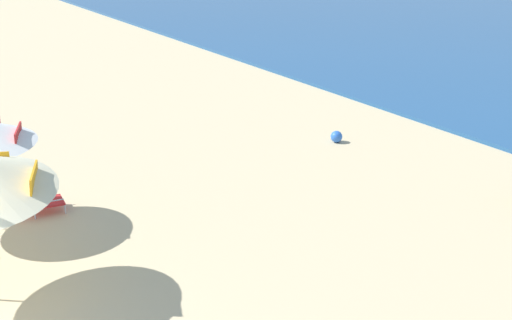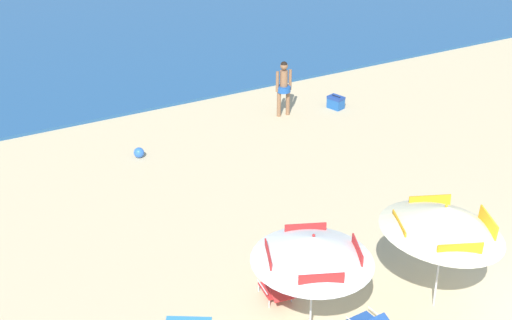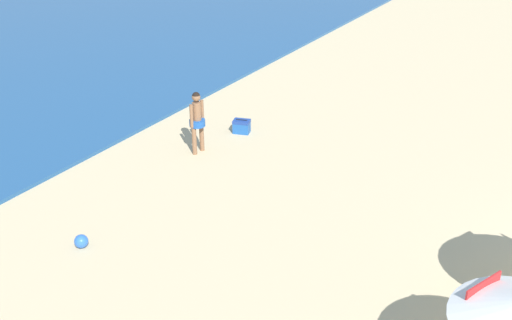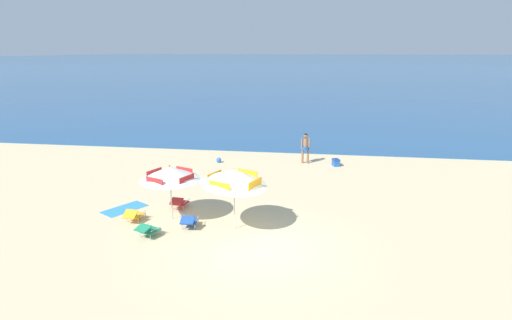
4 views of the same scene
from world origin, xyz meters
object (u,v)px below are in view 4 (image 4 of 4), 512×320
at_px(beach_umbrella_striped_second, 234,177).
at_px(lounge_chair_beside_umbrella, 179,202).
at_px(lounge_chair_under_umbrella, 189,221).
at_px(lounge_chair_spare_folded, 148,230).
at_px(lounge_chair_facing_sea, 134,215).
at_px(person_standing_near_shore, 305,146).
at_px(beach_towel, 125,209).
at_px(beach_ball, 219,160).
at_px(beach_umbrella_striped_main, 170,173).
at_px(cooler_box, 336,162).

relative_size(beach_umbrella_striped_second, lounge_chair_beside_umbrella, 3.49).
xyz_separation_m(lounge_chair_under_umbrella, lounge_chair_spare_folded, (-1.20, -0.98, 0.00)).
bearing_deg(lounge_chair_facing_sea, person_standing_near_shore, 57.27).
bearing_deg(person_standing_near_shore, beach_umbrella_striped_second, -102.85).
bearing_deg(beach_towel, beach_ball, 74.88).
height_order(person_standing_near_shore, beach_towel, person_standing_near_shore).
bearing_deg(beach_umbrella_striped_main, person_standing_near_shore, 62.31).
height_order(beach_umbrella_striped_main, beach_ball, beach_umbrella_striped_main).
distance_m(person_standing_near_shore, beach_towel, 11.15).
bearing_deg(lounge_chair_facing_sea, lounge_chair_spare_folded, -48.89).
bearing_deg(lounge_chair_facing_sea, beach_umbrella_striped_main, 18.10).
bearing_deg(beach_umbrella_striped_second, lounge_chair_spare_folded, -158.45).
height_order(beach_umbrella_striped_second, lounge_chair_beside_umbrella, beach_umbrella_striped_second).
relative_size(beach_umbrella_striped_second, lounge_chair_spare_folded, 3.37).
bearing_deg(person_standing_near_shore, beach_ball, -173.11).
relative_size(cooler_box, beach_ball, 1.96).
distance_m(lounge_chair_facing_sea, beach_ball, 9.11).
bearing_deg(beach_umbrella_striped_main, lounge_chair_under_umbrella, -37.95).
distance_m(beach_umbrella_striped_main, beach_towel, 3.07).
bearing_deg(lounge_chair_under_umbrella, beach_ball, 96.87).
height_order(lounge_chair_facing_sea, lounge_chair_spare_folded, lounge_chair_facing_sea).
height_order(lounge_chair_under_umbrella, person_standing_near_shore, person_standing_near_shore).
distance_m(person_standing_near_shore, cooler_box, 1.98).
bearing_deg(beach_ball, lounge_chair_under_umbrella, -83.13).
distance_m(beach_umbrella_striped_second, person_standing_near_shore, 10.04).
bearing_deg(beach_towel, lounge_chair_facing_sea, -50.29).
bearing_deg(lounge_chair_beside_umbrella, person_standing_near_shore, 58.76).
xyz_separation_m(beach_umbrella_striped_second, person_standing_near_shore, (2.22, 9.74, -0.99)).
relative_size(beach_umbrella_striped_main, person_standing_near_shore, 1.65).
xyz_separation_m(person_standing_near_shore, beach_ball, (-5.04, -0.61, -0.88)).
bearing_deg(beach_ball, person_standing_near_shore, 6.89).
relative_size(beach_umbrella_striped_second, lounge_chair_under_umbrella, 3.58).
bearing_deg(person_standing_near_shore, lounge_chair_facing_sea, -122.73).
relative_size(lounge_chair_facing_sea, lounge_chair_spare_folded, 0.96).
bearing_deg(lounge_chair_spare_folded, beach_ball, 89.57).
height_order(beach_umbrella_striped_second, beach_towel, beach_umbrella_striped_second).
bearing_deg(beach_towel, lounge_chair_beside_umbrella, 9.79).
height_order(lounge_chair_under_umbrella, beach_towel, lounge_chair_under_umbrella).
height_order(lounge_chair_facing_sea, beach_ball, lounge_chair_facing_sea).
bearing_deg(beach_umbrella_striped_second, beach_ball, 107.13).
relative_size(lounge_chair_facing_sea, person_standing_near_shore, 0.53).
relative_size(beach_umbrella_striped_main, lounge_chair_beside_umbrella, 3.11).
bearing_deg(cooler_box, lounge_chair_spare_folded, -123.07).
height_order(beach_umbrella_striped_main, lounge_chair_under_umbrella, beach_umbrella_striped_main).
relative_size(lounge_chair_under_umbrella, beach_towel, 0.51).
bearing_deg(lounge_chair_facing_sea, cooler_box, 49.51).
bearing_deg(cooler_box, beach_umbrella_striped_second, -112.94).
distance_m(cooler_box, beach_towel, 12.11).
distance_m(beach_umbrella_striped_main, lounge_chair_under_umbrella, 1.97).
height_order(lounge_chair_under_umbrella, cooler_box, lounge_chair_under_umbrella).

